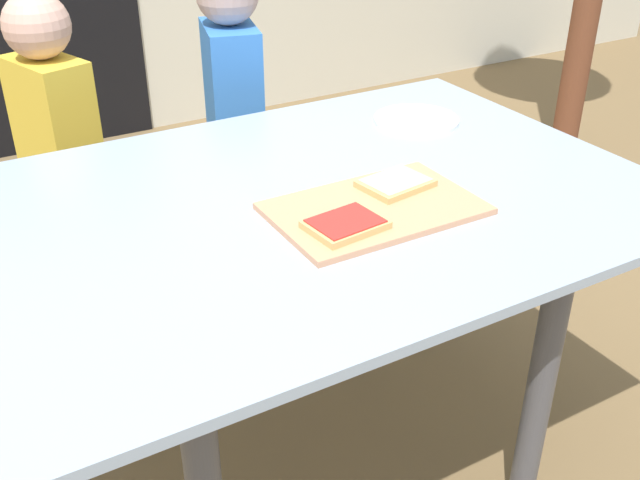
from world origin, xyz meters
name	(u,v)px	position (x,y,z in m)	size (l,w,h in m)	color
ground_plane	(301,459)	(0.00, 0.00, 0.00)	(16.00, 16.00, 0.00)	brown
dining_table	(297,241)	(0.00, 0.00, 0.62)	(1.46, 0.98, 0.71)	#93A5BA
cutting_board	(374,208)	(0.11, -0.12, 0.72)	(0.40, 0.26, 0.01)	tan
pizza_slice_far_right	(396,183)	(0.19, -0.07, 0.73)	(0.15, 0.12, 0.02)	tan
pizza_slice_near_left	(345,224)	(0.01, -0.17, 0.73)	(0.15, 0.12, 0.02)	tan
plate_white_right	(416,120)	(0.47, 0.24, 0.72)	(0.21, 0.21, 0.01)	white
child_left	(59,145)	(-0.29, 0.88, 0.57)	(0.21, 0.27, 0.99)	#294F71
child_right	(235,117)	(0.20, 0.76, 0.60)	(0.20, 0.27, 1.04)	#234A4F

